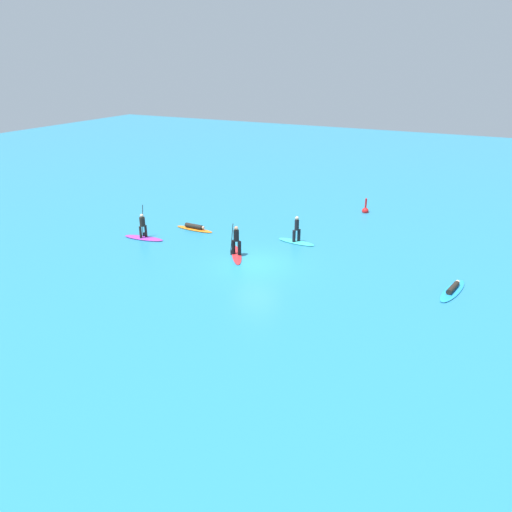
{
  "coord_description": "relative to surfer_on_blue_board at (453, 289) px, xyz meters",
  "views": [
    {
      "loc": [
        11.93,
        -23.71,
        11.24
      ],
      "look_at": [
        0.0,
        0.0,
        0.5
      ],
      "focal_mm": 34.65,
      "sensor_mm": 36.0,
      "label": 1
    }
  ],
  "objects": [
    {
      "name": "surfer_on_blue_board",
      "position": [
        0.0,
        0.0,
        0.0
      ],
      "size": [
        1.33,
        3.36,
        0.37
      ],
      "rotation": [
        0.0,
        0.0,
        1.38
      ],
      "color": "#1E8CD1",
      "rests_on": "ground_plane"
    },
    {
      "name": "surfer_on_orange_board",
      "position": [
        -17.3,
        2.23,
        0.03
      ],
      "size": [
        2.96,
        0.72,
        0.42
      ],
      "rotation": [
        0.0,
        0.0,
        6.25
      ],
      "color": "orange",
      "rests_on": "ground_plane"
    },
    {
      "name": "surfer_on_purple_board",
      "position": [
        -19.32,
        -0.81,
        0.3
      ],
      "size": [
        2.93,
        1.08,
        2.2
      ],
      "rotation": [
        0.0,
        0.0,
        3.25
      ],
      "color": "purple",
      "rests_on": "ground_plane"
    },
    {
      "name": "surfer_on_red_board",
      "position": [
        -12.35,
        -0.68,
        0.42
      ],
      "size": [
        2.12,
        2.91,
        2.01
      ],
      "rotation": [
        0.0,
        0.0,
        2.13
      ],
      "color": "red",
      "rests_on": "ground_plane"
    },
    {
      "name": "marker_buoy",
      "position": [
        -7.73,
        11.66,
        0.08
      ],
      "size": [
        0.51,
        0.51,
        1.25
      ],
      "color": "red",
      "rests_on": "ground_plane"
    },
    {
      "name": "surfer_on_teal_board",
      "position": [
        -9.97,
        3.07,
        0.29
      ],
      "size": [
        2.63,
        0.99,
        1.78
      ],
      "rotation": [
        0.0,
        0.0,
        6.18
      ],
      "color": "#33C6CC",
      "rests_on": "ground_plane"
    },
    {
      "name": "ground_plane",
      "position": [
        -10.7,
        -1.31,
        -0.11
      ],
      "size": [
        120.0,
        120.0,
        0.0
      ],
      "primitive_type": "plane",
      "color": "teal",
      "rests_on": "ground"
    }
  ]
}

